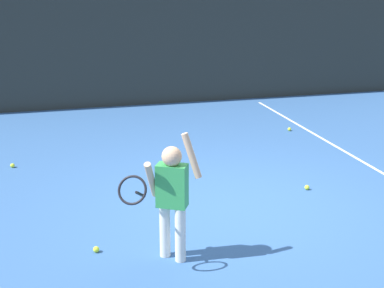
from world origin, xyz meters
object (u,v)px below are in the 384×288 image
(tennis_ball_0, at_px, (12,165))
(tennis_ball_1, at_px, (307,187))
(tennis_player, at_px, (171,193))
(tennis_ball_2, at_px, (289,129))
(tennis_ball_3, at_px, (96,249))

(tennis_ball_0, distance_m, tennis_ball_1, 4.39)
(tennis_player, distance_m, tennis_ball_2, 5.33)
(tennis_ball_1, xyz_separation_m, tennis_ball_3, (-2.94, -1.04, 0.00))
(tennis_ball_0, relative_size, tennis_ball_1, 1.00)
(tennis_ball_3, bearing_deg, tennis_ball_1, 19.51)
(tennis_player, relative_size, tennis_ball_3, 20.46)
(tennis_player, xyz_separation_m, tennis_ball_0, (-1.71, 3.36, -0.69))
(tennis_ball_1, relative_size, tennis_ball_2, 1.00)
(tennis_ball_0, xyz_separation_m, tennis_ball_1, (3.92, -1.98, 0.00))
(tennis_player, height_order, tennis_ball_2, tennis_player)
(tennis_ball_0, distance_m, tennis_ball_2, 5.01)
(tennis_ball_0, relative_size, tennis_ball_2, 1.00)
(tennis_ball_0, height_order, tennis_ball_1, same)
(tennis_ball_2, bearing_deg, tennis_player, -127.70)
(tennis_player, bearing_deg, tennis_ball_0, 145.64)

